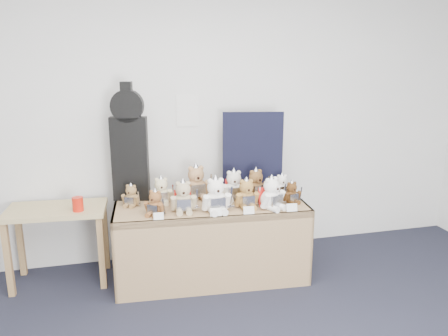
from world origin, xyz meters
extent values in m
plane|color=silver|center=(0.00, 2.50, 1.35)|extent=(6.00, 0.00, 6.00)
cube|color=silver|center=(0.05, 2.49, 1.44)|extent=(0.21, 0.00, 0.30)
cube|color=olive|center=(0.15, 1.97, 0.66)|extent=(1.70, 0.80, 0.06)
cube|color=olive|center=(0.13, 1.63, 0.34)|extent=(1.65, 0.14, 0.69)
cube|color=olive|center=(-0.66, 2.03, 0.34)|extent=(0.07, 0.69, 0.69)
cube|color=olive|center=(0.97, 1.91, 0.34)|extent=(0.07, 0.69, 0.69)
cube|color=#9A7E53|center=(-1.14, 2.18, 0.66)|extent=(0.85, 0.51, 0.04)
cube|color=brown|center=(-1.52, 2.02, 0.32)|extent=(0.05, 0.05, 0.64)
cube|color=brown|center=(-1.50, 2.40, 0.32)|extent=(0.05, 0.05, 0.64)
cube|color=brown|center=(-0.79, 1.97, 0.32)|extent=(0.05, 0.05, 0.64)
cube|color=brown|center=(-0.76, 2.35, 0.32)|extent=(0.05, 0.05, 0.64)
cube|color=black|center=(-0.50, 2.24, 1.06)|extent=(0.33, 0.16, 0.74)
cylinder|color=black|center=(-0.50, 2.24, 1.52)|extent=(0.29, 0.15, 0.28)
cube|color=black|center=(-0.50, 2.24, 1.63)|extent=(0.11, 0.10, 0.19)
cube|color=black|center=(0.62, 2.24, 1.06)|extent=(0.56, 0.14, 0.75)
cylinder|color=red|center=(-0.95, 2.06, 0.74)|extent=(0.09, 0.09, 0.12)
ellipsoid|color=brown|center=(-0.33, 1.79, 0.75)|extent=(0.18, 0.17, 0.14)
sphere|color=brown|center=(-0.33, 1.79, 0.84)|extent=(0.10, 0.10, 0.10)
cylinder|color=brown|center=(-0.36, 1.76, 0.83)|extent=(0.05, 0.04, 0.04)
sphere|color=black|center=(-0.37, 1.75, 0.83)|extent=(0.02, 0.02, 0.02)
sphere|color=brown|center=(-0.36, 1.81, 0.88)|extent=(0.03, 0.03, 0.03)
sphere|color=brown|center=(-0.31, 1.78, 0.88)|extent=(0.03, 0.03, 0.03)
cylinder|color=brown|center=(-0.40, 1.81, 0.75)|extent=(0.07, 0.08, 0.10)
cylinder|color=brown|center=(-0.29, 1.74, 0.75)|extent=(0.07, 0.08, 0.10)
cylinder|color=brown|center=(-0.39, 1.77, 0.71)|extent=(0.08, 0.10, 0.04)
cylinder|color=brown|center=(-0.33, 1.74, 0.71)|extent=(0.08, 0.10, 0.04)
cube|color=silver|center=(-0.36, 1.75, 0.75)|extent=(0.08, 0.06, 0.08)
cone|color=silver|center=(-0.33, 1.79, 0.88)|extent=(0.09, 0.09, 0.07)
cube|color=silver|center=(-0.28, 1.72, 0.78)|extent=(0.03, 0.03, 0.14)
cube|color=silver|center=(-0.28, 1.72, 0.72)|extent=(0.04, 0.03, 0.01)
ellipsoid|color=tan|center=(-0.11, 1.82, 0.76)|extent=(0.18, 0.16, 0.17)
sphere|color=tan|center=(-0.11, 1.82, 0.88)|extent=(0.13, 0.13, 0.13)
cylinder|color=tan|center=(-0.11, 1.77, 0.87)|extent=(0.06, 0.03, 0.05)
sphere|color=black|center=(-0.11, 1.75, 0.87)|extent=(0.02, 0.02, 0.02)
sphere|color=tan|center=(-0.15, 1.82, 0.93)|extent=(0.04, 0.04, 0.04)
sphere|color=tan|center=(-0.06, 1.82, 0.93)|extent=(0.04, 0.04, 0.04)
cylinder|color=tan|center=(-0.19, 1.80, 0.77)|extent=(0.06, 0.10, 0.13)
cylinder|color=tan|center=(-0.02, 1.79, 0.77)|extent=(0.06, 0.10, 0.13)
cylinder|color=tan|center=(-0.15, 1.76, 0.71)|extent=(0.06, 0.12, 0.05)
cylinder|color=tan|center=(-0.07, 1.76, 0.71)|extent=(0.06, 0.12, 0.05)
cube|color=silver|center=(-0.11, 1.75, 0.77)|extent=(0.11, 0.03, 0.10)
cone|color=silver|center=(-0.11, 1.82, 0.93)|extent=(0.11, 0.11, 0.08)
cube|color=silver|center=(0.00, 1.78, 0.80)|extent=(0.02, 0.04, 0.18)
cube|color=silver|center=(0.00, 1.78, 0.73)|extent=(0.05, 0.01, 0.01)
cube|color=red|center=(-0.10, 1.88, 0.78)|extent=(0.14, 0.04, 0.16)
ellipsoid|color=white|center=(0.15, 1.75, 0.77)|extent=(0.20, 0.17, 0.19)
sphere|color=white|center=(0.15, 1.75, 0.90)|extent=(0.14, 0.14, 0.14)
cylinder|color=white|center=(0.16, 1.69, 0.89)|extent=(0.06, 0.03, 0.06)
sphere|color=black|center=(0.16, 1.67, 0.89)|extent=(0.02, 0.02, 0.02)
sphere|color=white|center=(0.11, 1.75, 0.95)|extent=(0.04, 0.04, 0.04)
sphere|color=white|center=(0.20, 1.76, 0.95)|extent=(0.04, 0.04, 0.04)
cylinder|color=white|center=(0.06, 1.73, 0.78)|extent=(0.06, 0.11, 0.14)
cylinder|color=white|center=(0.25, 1.73, 0.78)|extent=(0.06, 0.11, 0.14)
cylinder|color=white|center=(0.11, 1.69, 0.72)|extent=(0.06, 0.13, 0.06)
cylinder|color=white|center=(0.20, 1.69, 0.72)|extent=(0.06, 0.13, 0.06)
cube|color=silver|center=(0.16, 1.68, 0.78)|extent=(0.13, 0.03, 0.11)
cone|color=silver|center=(0.15, 1.75, 0.96)|extent=(0.12, 0.12, 0.09)
cube|color=silver|center=(0.27, 1.72, 0.81)|extent=(0.02, 0.05, 0.20)
cube|color=silver|center=(0.27, 1.72, 0.73)|extent=(0.06, 0.01, 0.01)
ellipsoid|color=olive|center=(0.43, 1.79, 0.76)|extent=(0.17, 0.14, 0.16)
sphere|color=olive|center=(0.43, 1.79, 0.87)|extent=(0.12, 0.12, 0.12)
cylinder|color=olive|center=(0.43, 1.74, 0.86)|extent=(0.05, 0.03, 0.05)
sphere|color=black|center=(0.43, 1.72, 0.86)|extent=(0.02, 0.02, 0.02)
sphere|color=olive|center=(0.39, 1.79, 0.92)|extent=(0.04, 0.04, 0.04)
sphere|color=olive|center=(0.47, 1.79, 0.92)|extent=(0.04, 0.04, 0.04)
cylinder|color=olive|center=(0.35, 1.77, 0.77)|extent=(0.05, 0.09, 0.12)
cylinder|color=olive|center=(0.51, 1.78, 0.77)|extent=(0.05, 0.09, 0.12)
cylinder|color=olive|center=(0.39, 1.74, 0.71)|extent=(0.05, 0.11, 0.05)
cylinder|color=olive|center=(0.47, 1.74, 0.71)|extent=(0.05, 0.11, 0.05)
cube|color=silver|center=(0.43, 1.73, 0.76)|extent=(0.11, 0.02, 0.09)
cone|color=silver|center=(0.43, 1.79, 0.92)|extent=(0.10, 0.10, 0.08)
cube|color=silver|center=(0.53, 1.76, 0.79)|extent=(0.01, 0.04, 0.17)
cube|color=silver|center=(0.53, 1.76, 0.73)|extent=(0.05, 0.01, 0.01)
ellipsoid|color=white|center=(0.62, 1.72, 0.77)|extent=(0.23, 0.22, 0.18)
sphere|color=white|center=(0.62, 1.72, 0.89)|extent=(0.13, 0.13, 0.13)
cylinder|color=white|center=(0.65, 1.66, 0.88)|extent=(0.06, 0.05, 0.06)
sphere|color=black|center=(0.65, 1.65, 0.88)|extent=(0.02, 0.02, 0.02)
sphere|color=white|center=(0.58, 1.70, 0.94)|extent=(0.04, 0.04, 0.04)
sphere|color=white|center=(0.66, 1.73, 0.94)|extent=(0.04, 0.04, 0.04)
cylinder|color=white|center=(0.55, 1.66, 0.78)|extent=(0.09, 0.11, 0.14)
cylinder|color=white|center=(0.71, 1.73, 0.78)|extent=(0.09, 0.11, 0.14)
cylinder|color=white|center=(0.61, 1.64, 0.71)|extent=(0.10, 0.13, 0.05)
cylinder|color=white|center=(0.68, 1.68, 0.71)|extent=(0.10, 0.13, 0.05)
cube|color=silver|center=(0.65, 1.65, 0.77)|extent=(0.12, 0.07, 0.10)
cone|color=silver|center=(0.62, 1.72, 0.94)|extent=(0.11, 0.11, 0.09)
cube|color=silver|center=(0.74, 1.73, 0.80)|extent=(0.03, 0.05, 0.19)
cube|color=silver|center=(0.74, 1.73, 0.73)|extent=(0.05, 0.03, 0.01)
cube|color=red|center=(0.59, 1.78, 0.78)|extent=(0.15, 0.09, 0.16)
ellipsoid|color=#4D311A|center=(0.85, 1.82, 0.74)|extent=(0.14, 0.12, 0.13)
sphere|color=#4D311A|center=(0.85, 1.82, 0.83)|extent=(0.09, 0.09, 0.09)
cylinder|color=#4D311A|center=(0.85, 1.78, 0.82)|extent=(0.04, 0.02, 0.04)
sphere|color=black|center=(0.85, 1.77, 0.82)|extent=(0.01, 0.01, 0.01)
sphere|color=#4D311A|center=(0.82, 1.82, 0.86)|extent=(0.03, 0.03, 0.03)
sphere|color=#4D311A|center=(0.88, 1.82, 0.86)|extent=(0.03, 0.03, 0.03)
cylinder|color=#4D311A|center=(0.79, 1.80, 0.75)|extent=(0.04, 0.07, 0.09)
cylinder|color=#4D311A|center=(0.91, 1.81, 0.75)|extent=(0.04, 0.07, 0.09)
cylinder|color=#4D311A|center=(0.83, 1.77, 0.71)|extent=(0.05, 0.08, 0.04)
cylinder|color=#4D311A|center=(0.88, 1.78, 0.71)|extent=(0.05, 0.08, 0.04)
cube|color=silver|center=(0.85, 1.77, 0.75)|extent=(0.08, 0.02, 0.07)
cone|color=silver|center=(0.85, 1.82, 0.86)|extent=(0.08, 0.08, 0.06)
cube|color=silver|center=(0.93, 1.80, 0.77)|extent=(0.01, 0.03, 0.13)
cube|color=silver|center=(0.93, 1.80, 0.72)|extent=(0.04, 0.01, 0.01)
ellipsoid|color=beige|center=(-0.26, 2.08, 0.75)|extent=(0.16, 0.14, 0.15)
sphere|color=beige|center=(-0.26, 2.08, 0.86)|extent=(0.11, 0.11, 0.11)
cylinder|color=beige|center=(-0.26, 2.03, 0.85)|extent=(0.05, 0.03, 0.05)
sphere|color=black|center=(-0.26, 2.01, 0.85)|extent=(0.02, 0.02, 0.02)
sphere|color=beige|center=(-0.29, 2.08, 0.90)|extent=(0.04, 0.04, 0.04)
sphere|color=beige|center=(-0.22, 2.08, 0.90)|extent=(0.04, 0.04, 0.04)
cylinder|color=beige|center=(-0.33, 2.06, 0.76)|extent=(0.05, 0.09, 0.12)
cylinder|color=beige|center=(-0.18, 2.06, 0.76)|extent=(0.05, 0.09, 0.12)
cylinder|color=beige|center=(-0.29, 2.03, 0.71)|extent=(0.05, 0.10, 0.05)
cylinder|color=beige|center=(-0.22, 2.02, 0.71)|extent=(0.05, 0.10, 0.05)
cube|color=silver|center=(-0.26, 2.02, 0.76)|extent=(0.10, 0.02, 0.08)
cone|color=silver|center=(-0.26, 2.08, 0.90)|extent=(0.10, 0.10, 0.07)
cube|color=silver|center=(-0.16, 2.05, 0.79)|extent=(0.01, 0.04, 0.16)
cube|color=silver|center=(-0.16, 2.05, 0.72)|extent=(0.05, 0.01, 0.01)
ellipsoid|color=#AB8055|center=(0.06, 2.15, 0.77)|extent=(0.21, 0.18, 0.20)
sphere|color=#AB8055|center=(0.06, 2.15, 0.91)|extent=(0.15, 0.15, 0.15)
cylinder|color=#AB8055|center=(0.07, 2.08, 0.90)|extent=(0.06, 0.04, 0.06)
sphere|color=black|center=(0.07, 2.06, 0.90)|extent=(0.02, 0.02, 0.02)
sphere|color=#AB8055|center=(0.02, 2.14, 0.96)|extent=(0.05, 0.05, 0.05)
sphere|color=#AB8055|center=(0.11, 2.15, 0.96)|extent=(0.05, 0.05, 0.05)
cylinder|color=#AB8055|center=(-0.03, 2.12, 0.78)|extent=(0.06, 0.11, 0.15)
cylinder|color=#AB8055|center=(0.16, 2.13, 0.78)|extent=(0.06, 0.11, 0.15)
cylinder|color=#AB8055|center=(0.02, 2.07, 0.72)|extent=(0.07, 0.13, 0.06)
cylinder|color=#AB8055|center=(0.11, 2.08, 0.72)|extent=(0.07, 0.13, 0.06)
cube|color=silver|center=(0.07, 2.07, 0.78)|extent=(0.13, 0.03, 0.11)
cone|color=silver|center=(0.06, 2.15, 0.97)|extent=(0.12, 0.12, 0.10)
cube|color=silver|center=(0.19, 2.12, 0.81)|extent=(0.02, 0.05, 0.21)
cube|color=silver|center=(0.19, 2.12, 0.73)|extent=(0.06, 0.01, 0.01)
ellipsoid|color=silver|center=(0.38, 2.03, 0.76)|extent=(0.20, 0.17, 0.18)
sphere|color=silver|center=(0.38, 2.03, 0.88)|extent=(0.13, 0.13, 0.13)
cylinder|color=silver|center=(0.37, 1.97, 0.87)|extent=(0.06, 0.04, 0.05)
sphere|color=black|center=(0.37, 1.95, 0.87)|extent=(0.02, 0.02, 0.02)
sphere|color=silver|center=(0.34, 2.03, 0.93)|extent=(0.04, 0.04, 0.04)
sphere|color=silver|center=(0.42, 2.02, 0.93)|extent=(0.04, 0.04, 0.04)
cylinder|color=silver|center=(0.30, 2.02, 0.77)|extent=(0.06, 0.10, 0.13)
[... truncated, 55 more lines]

